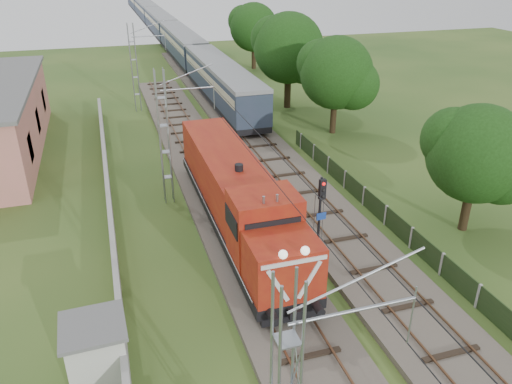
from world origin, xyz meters
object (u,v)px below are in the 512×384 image
object	(u,v)px
coach_rake	(160,22)
signal_post	(321,205)
locomotive	(237,195)
relay_hut	(96,350)

from	to	relation	value
coach_rake	signal_post	world-z (taller)	signal_post
locomotive	relay_hut	world-z (taller)	locomotive
signal_post	relay_hut	xyz separation A→B (m)	(-10.38, -4.43, -1.91)
locomotive	relay_hut	distance (m)	11.22
coach_rake	signal_post	size ratio (longest dim) A/B	25.34
coach_rake	relay_hut	world-z (taller)	coach_rake
coach_rake	locomotive	bearing A→B (deg)	-94.11
locomotive	relay_hut	bearing A→B (deg)	-131.50
locomotive	coach_rake	xyz separation A→B (m)	(5.00, 69.57, 0.31)
relay_hut	coach_rake	bearing A→B (deg)	80.96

